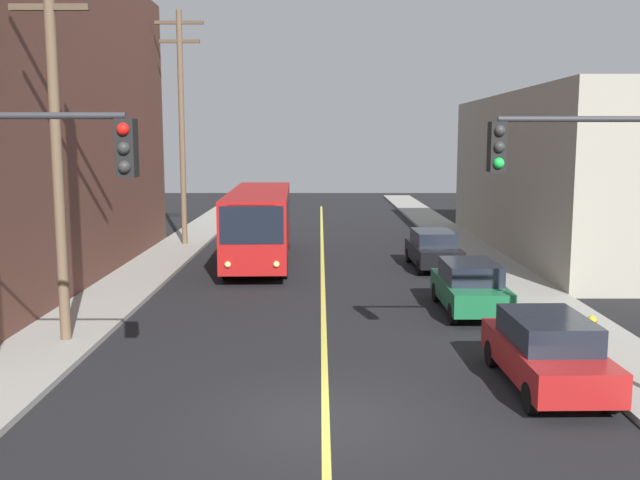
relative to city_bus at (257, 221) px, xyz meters
name	(u,v)px	position (x,y,z in m)	size (l,w,h in m)	color
ground_plane	(323,420)	(2.81, -18.46, -1.82)	(120.00, 120.00, 0.00)	black
sidewalk_left	(104,302)	(-4.44, -8.46, -1.74)	(2.50, 90.00, 0.15)	gray
sidewalk_right	(536,301)	(10.06, -8.46, -1.74)	(2.50, 90.00, 0.15)	gray
lane_stripe_center	(320,275)	(2.81, -3.46, -1.81)	(0.16, 60.00, 0.01)	#D8CC4C
building_right_warehouse	(618,174)	(17.30, 2.68, 1.98)	(12.00, 20.74, 7.60)	gray
city_bus	(257,221)	(0.00, 0.00, 0.00)	(2.95, 12.22, 3.20)	maroon
parked_car_red	(543,350)	(7.70, -16.58, -0.98)	(1.89, 4.44, 1.62)	maroon
parked_car_green	(467,286)	(7.45, -9.64, -0.98)	(1.83, 4.40, 1.62)	#196038
parked_car_black	(430,249)	(7.53, -1.87, -0.98)	(1.92, 4.45, 1.62)	black
utility_pole_near	(52,130)	(-4.11, -13.25, 3.88)	(2.40, 0.28, 10.09)	brown
utility_pole_mid	(178,119)	(-4.25, 4.41, 4.67)	(2.40, 0.28, 11.62)	brown
traffic_signal_left_corner	(13,206)	(-2.60, -19.37, 2.49)	(3.75, 0.48, 6.00)	#2D2D33
traffic_signal_right_corner	(588,196)	(8.22, -17.35, 2.49)	(3.75, 0.48, 6.00)	#2D2D33
fire_hydrant	(588,331)	(9.66, -14.03, -1.23)	(0.44, 0.26, 0.84)	red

